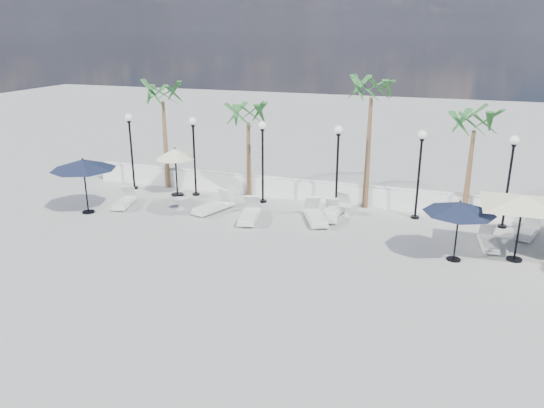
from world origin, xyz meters
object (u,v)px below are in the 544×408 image
(lounger_7, at_px, (528,231))
(parasol_navy_mid, at_px, (460,208))
(parasol_cream_small, at_px, (175,154))
(lounger_2, at_px, (316,216))
(lounger_1, at_px, (214,206))
(parasol_cream_sq_a, at_px, (524,195))
(parasol_navy_left, at_px, (83,165))
(lounger_0, at_px, (125,201))
(lounger_5, at_px, (337,208))
(lounger_8, at_px, (489,242))
(lounger_4, at_px, (331,214))
(lounger_3, at_px, (249,214))

(lounger_7, relative_size, parasol_navy_mid, 0.78)
(lounger_7, height_order, parasol_cream_small, parasol_cream_small)
(lounger_2, xyz_separation_m, lounger_7, (8.33, 1.05, -0.04))
(lounger_1, height_order, parasol_navy_mid, parasol_navy_mid)
(lounger_2, distance_m, lounger_7, 8.40)
(parasol_navy_mid, bearing_deg, parasol_cream_sq_a, 18.25)
(lounger_2, distance_m, parasol_navy_left, 10.31)
(lounger_0, height_order, lounger_2, lounger_2)
(lounger_5, bearing_deg, parasol_navy_mid, -24.97)
(parasol_cream_sq_a, bearing_deg, lounger_8, 131.47)
(lounger_4, distance_m, lounger_7, 7.81)
(lounger_5, bearing_deg, lounger_1, -153.05)
(lounger_2, height_order, parasol_cream_sq_a, parasol_cream_sq_a)
(lounger_0, bearing_deg, lounger_1, -6.03)
(lounger_3, distance_m, parasol_cream_sq_a, 10.63)
(parasol_cream_small, bearing_deg, lounger_2, -11.72)
(lounger_2, relative_size, parasol_cream_small, 0.94)
(parasol_navy_mid, xyz_separation_m, parasol_cream_small, (-13.01, 3.76, 0.10))
(lounger_0, relative_size, lounger_4, 1.05)
(lounger_5, bearing_deg, lounger_2, -103.31)
(parasol_cream_small, bearing_deg, lounger_4, -6.70)
(lounger_2, height_order, parasol_navy_left, parasol_navy_left)
(lounger_8, height_order, parasol_cream_small, parasol_cream_small)
(lounger_3, xyz_separation_m, parasol_cream_sq_a, (10.38, -0.83, 2.14))
(parasol_cream_small, bearing_deg, lounger_3, -25.84)
(lounger_2, bearing_deg, lounger_1, 157.10)
(lounger_3, distance_m, lounger_8, 9.55)
(lounger_3, bearing_deg, lounger_7, -2.37)
(lounger_4, height_order, lounger_7, lounger_7)
(parasol_navy_left, height_order, parasol_cream_small, parasol_navy_left)
(lounger_0, height_order, parasol_navy_mid, parasol_navy_mid)
(lounger_0, distance_m, parasol_navy_left, 2.57)
(parasol_navy_mid, height_order, parasol_cream_small, parasol_cream_small)
(parasol_cream_sq_a, bearing_deg, lounger_1, 173.50)
(parasol_cream_sq_a, bearing_deg, parasol_cream_small, 168.41)
(parasol_navy_left, bearing_deg, lounger_0, 51.03)
(parasol_navy_left, xyz_separation_m, parasol_navy_mid, (15.53, -0.15, -0.24))
(lounger_4, xyz_separation_m, lounger_5, (0.08, 0.78, 0.02))
(lounger_0, height_order, parasol_cream_small, parasol_cream_small)
(lounger_4, bearing_deg, lounger_8, -19.99)
(lounger_8, xyz_separation_m, parasol_navy_left, (-16.74, -1.46, 1.97))
(lounger_4, relative_size, lounger_7, 0.97)
(lounger_5, bearing_deg, parasol_cream_sq_a, -11.80)
(lounger_2, height_order, lounger_3, same)
(lounger_1, xyz_separation_m, parasol_cream_sq_a, (12.31, -1.40, 2.14))
(lounger_3, xyz_separation_m, lounger_5, (3.34, 2.10, -0.02))
(lounger_1, distance_m, parasol_cream_sq_a, 12.57)
(lounger_3, xyz_separation_m, parasol_cream_small, (-4.67, 2.26, 1.78))
(lounger_5, relative_size, lounger_8, 1.13)
(lounger_3, xyz_separation_m, lounger_8, (9.55, 0.11, -0.05))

